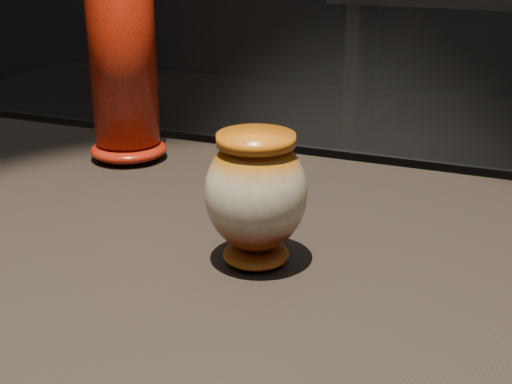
% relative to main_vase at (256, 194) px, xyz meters
% --- Properties ---
extents(main_vase, '(0.14, 0.14, 0.16)m').
position_rel_main_vase_xyz_m(main_vase, '(0.00, 0.00, 0.00)').
color(main_vase, '#642008').
rests_on(main_vase, display_plinth).
extents(tall_vase, '(0.17, 0.17, 0.42)m').
position_rel_main_vase_xyz_m(tall_vase, '(-0.36, 0.29, 0.11)').
color(tall_vase, red).
rests_on(tall_vase, display_plinth).
extents(back_shelf, '(2.00, 0.60, 0.90)m').
position_rel_main_vase_xyz_m(back_shelf, '(0.07, 3.61, -0.35)').
color(back_shelf, black).
rests_on(back_shelf, ground).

